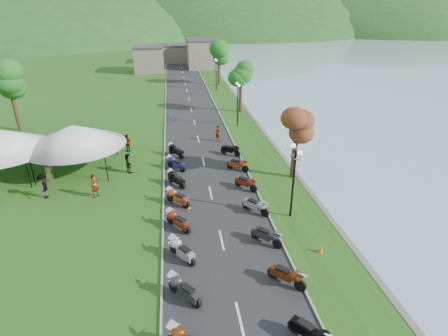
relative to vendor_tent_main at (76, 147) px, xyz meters
name	(u,v)px	position (x,y,z in m)	size (l,w,h in m)	color
road	(194,122)	(10.84, 11.95, -1.99)	(7.00, 120.00, 0.02)	#28282A
hills_backdrop	(174,33)	(10.84, 171.95, -2.00)	(360.00, 120.00, 76.00)	#285621
far_building	(172,55)	(8.84, 56.95, 0.50)	(18.00, 16.00, 5.00)	#796C5E
moto_row_left	(182,269)	(8.34, -14.95, -1.45)	(2.60, 35.45, 1.10)	#331411
moto_row_right	(276,254)	(13.53, -14.44, -1.45)	(2.60, 33.53, 1.10)	#331411
vendor_tent_main	(76,147)	(0.00, 0.00, 0.00)	(5.59, 5.59, 4.00)	silver
vendor_tent_side	(2,153)	(-5.80, -0.31, 0.00)	(5.60, 5.60, 4.00)	silver
tree_lakeside	(296,138)	(17.92, -4.27, 1.45)	(2.49, 2.49, 6.91)	#257220
pedestrian_a	(97,196)	(2.32, -5.33, -2.00)	(0.65, 0.48, 1.79)	slate
pedestrian_b	(93,157)	(0.62, 2.59, -2.00)	(0.77, 0.42, 1.58)	slate
pedestrian_c	(46,198)	(-1.36, -4.97, -2.00)	(1.24, 0.51, 1.92)	slate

